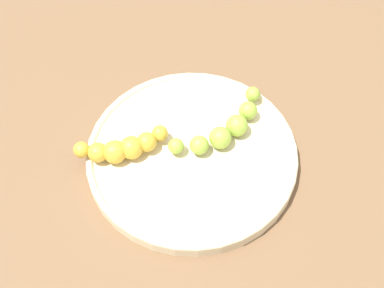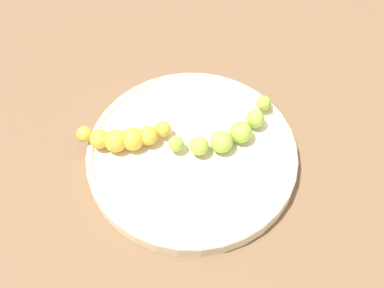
{
  "view_description": "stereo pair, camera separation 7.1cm",
  "coord_description": "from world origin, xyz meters",
  "views": [
    {
      "loc": [
        0.4,
        -0.02,
        0.62
      ],
      "look_at": [
        0.0,
        0.0,
        0.04
      ],
      "focal_mm": 48.74,
      "sensor_mm": 36.0,
      "label": 1
    },
    {
      "loc": [
        0.4,
        0.05,
        0.62
      ],
      "look_at": [
        0.0,
        0.0,
        0.04
      ],
      "focal_mm": 48.74,
      "sensor_mm": 36.0,
      "label": 2
    }
  ],
  "objects": [
    {
      "name": "fruit_bowl",
      "position": [
        0.0,
        0.0,
        0.01
      ],
      "size": [
        0.29,
        0.29,
        0.02
      ],
      "color": "beige",
      "rests_on": "ground_plane"
    },
    {
      "name": "banana_green",
      "position": [
        -0.03,
        0.05,
        0.03
      ],
      "size": [
        0.11,
        0.14,
        0.03
      ],
      "rotation": [
        0.0,
        0.0,
        0.67
      ],
      "color": "#8CAD38",
      "rests_on": "fruit_bowl"
    },
    {
      "name": "ground_plane",
      "position": [
        0.0,
        0.0,
        0.0
      ],
      "size": [
        2.4,
        2.4,
        0.0
      ],
      "primitive_type": "plane",
      "color": "brown"
    },
    {
      "name": "banana_spotted",
      "position": [
        -0.0,
        -0.09,
        0.04
      ],
      "size": [
        0.06,
        0.13,
        0.03
      ],
      "rotation": [
        0.0,
        0.0,
        0.21
      ],
      "color": "gold",
      "rests_on": "fruit_bowl"
    }
  ]
}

